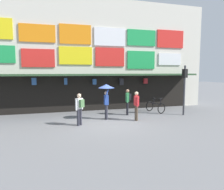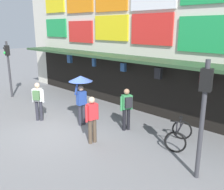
# 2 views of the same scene
# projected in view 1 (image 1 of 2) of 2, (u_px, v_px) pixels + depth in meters

# --- Properties ---
(ground_plane) EXTENTS (80.00, 80.00, 0.00)m
(ground_plane) POSITION_uv_depth(u_px,v_px,m) (109.00, 123.00, 11.80)
(ground_plane) COLOR slate
(shopfront) EXTENTS (18.00, 2.60, 8.00)m
(shopfront) POSITION_uv_depth(u_px,v_px,m) (92.00, 56.00, 15.72)
(shopfront) COLOR beige
(shopfront) RESTS_ON ground
(traffic_light_far) EXTENTS (0.33, 0.35, 3.20)m
(traffic_light_far) POSITION_uv_depth(u_px,v_px,m) (184.00, 82.00, 13.76)
(traffic_light_far) COLOR #38383D
(traffic_light_far) RESTS_ON ground
(bicycle_parked) EXTENTS (1.05, 1.33, 1.05)m
(bicycle_parked) POSITION_uv_depth(u_px,v_px,m) (155.00, 107.00, 14.82)
(bicycle_parked) COLOR black
(bicycle_parked) RESTS_ON ground
(pedestrian_in_purple) EXTENTS (0.47, 0.47, 1.68)m
(pedestrian_in_purple) POSITION_uv_depth(u_px,v_px,m) (80.00, 107.00, 11.13)
(pedestrian_in_purple) COLOR #2D2D38
(pedestrian_in_purple) RESTS_ON ground
(pedestrian_in_black) EXTENTS (0.45, 0.50, 1.68)m
(pedestrian_in_black) POSITION_uv_depth(u_px,v_px,m) (128.00, 100.00, 13.90)
(pedestrian_in_black) COLOR black
(pedestrian_in_black) RESTS_ON ground
(pedestrian_with_umbrella) EXTENTS (0.96, 0.96, 2.08)m
(pedestrian_with_umbrella) POSITION_uv_depth(u_px,v_px,m) (106.00, 92.00, 12.50)
(pedestrian_with_umbrella) COLOR #2D2D38
(pedestrian_with_umbrella) RESTS_ON ground
(pedestrian_in_yellow) EXTENTS (0.27, 0.53, 1.68)m
(pedestrian_in_yellow) POSITION_uv_depth(u_px,v_px,m) (136.00, 104.00, 12.27)
(pedestrian_in_yellow) COLOR brown
(pedestrian_in_yellow) RESTS_ON ground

